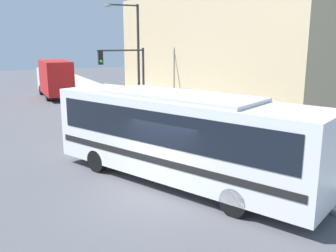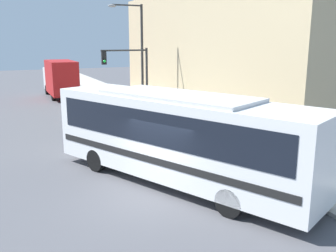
{
  "view_description": "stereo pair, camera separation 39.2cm",
  "coord_description": "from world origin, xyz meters",
  "px_view_note": "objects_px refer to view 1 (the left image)",
  "views": [
    {
      "loc": [
        -4.62,
        -10.79,
        5.19
      ],
      "look_at": [
        2.5,
        3.82,
        1.44
      ],
      "focal_mm": 40.0,
      "sensor_mm": 36.0,
      "label": 1
    },
    {
      "loc": [
        -4.26,
        -10.96,
        5.19
      ],
      "look_at": [
        2.5,
        3.82,
        1.44
      ],
      "focal_mm": 40.0,
      "sensor_mm": 36.0,
      "label": 2
    }
  ],
  "objects_px": {
    "street_lamp": "(134,49)",
    "pedestrian_near_corner": "(171,101)",
    "fire_hydrant": "(199,132)",
    "traffic_light_pole": "(127,69)",
    "delivery_truck": "(55,78)",
    "city_bus": "(179,133)"
  },
  "relations": [
    {
      "from": "fire_hydrant",
      "to": "traffic_light_pole",
      "type": "relative_size",
      "value": 0.18
    },
    {
      "from": "city_bus",
      "to": "pedestrian_near_corner",
      "type": "xyz_separation_m",
      "value": [
        5.16,
        11.04,
        -0.82
      ]
    },
    {
      "from": "delivery_truck",
      "to": "fire_hydrant",
      "type": "height_order",
      "value": "delivery_truck"
    },
    {
      "from": "city_bus",
      "to": "street_lamp",
      "type": "bearing_deg",
      "value": 50.44
    },
    {
      "from": "traffic_light_pole",
      "to": "pedestrian_near_corner",
      "type": "relative_size",
      "value": 2.44
    },
    {
      "from": "city_bus",
      "to": "delivery_truck",
      "type": "height_order",
      "value": "delivery_truck"
    },
    {
      "from": "fire_hydrant",
      "to": "street_lamp",
      "type": "xyz_separation_m",
      "value": [
        -0.06,
        9.05,
        3.99
      ]
    },
    {
      "from": "fire_hydrant",
      "to": "street_lamp",
      "type": "bearing_deg",
      "value": 90.37
    },
    {
      "from": "traffic_light_pole",
      "to": "pedestrian_near_corner",
      "type": "distance_m",
      "value": 3.74
    },
    {
      "from": "fire_hydrant",
      "to": "traffic_light_pole",
      "type": "xyz_separation_m",
      "value": [
        -1.07,
        7.93,
        2.74
      ]
    },
    {
      "from": "city_bus",
      "to": "pedestrian_near_corner",
      "type": "height_order",
      "value": "city_bus"
    },
    {
      "from": "traffic_light_pole",
      "to": "city_bus",
      "type": "bearing_deg",
      "value": -101.42
    },
    {
      "from": "delivery_truck",
      "to": "street_lamp",
      "type": "bearing_deg",
      "value": -68.18
    },
    {
      "from": "street_lamp",
      "to": "delivery_truck",
      "type": "bearing_deg",
      "value": 111.82
    },
    {
      "from": "city_bus",
      "to": "fire_hydrant",
      "type": "bearing_deg",
      "value": 27.03
    },
    {
      "from": "delivery_truck",
      "to": "traffic_light_pole",
      "type": "xyz_separation_m",
      "value": [
        2.99,
        -11.11,
        1.47
      ]
    },
    {
      "from": "street_lamp",
      "to": "pedestrian_near_corner",
      "type": "distance_m",
      "value": 4.63
    },
    {
      "from": "city_bus",
      "to": "street_lamp",
      "type": "xyz_separation_m",
      "value": [
        3.54,
        13.66,
        2.64
      ]
    },
    {
      "from": "traffic_light_pole",
      "to": "pedestrian_near_corner",
      "type": "xyz_separation_m",
      "value": [
        2.63,
        -1.51,
        -2.2
      ]
    },
    {
      "from": "street_lamp",
      "to": "pedestrian_near_corner",
      "type": "bearing_deg",
      "value": -58.36
    },
    {
      "from": "delivery_truck",
      "to": "pedestrian_near_corner",
      "type": "bearing_deg",
      "value": -66.0
    },
    {
      "from": "delivery_truck",
      "to": "pedestrian_near_corner",
      "type": "xyz_separation_m",
      "value": [
        5.62,
        -12.61,
        -0.73
      ]
    }
  ]
}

